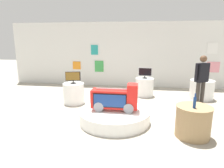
{
  "coord_description": "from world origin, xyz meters",
  "views": [
    {
      "loc": [
        0.54,
        -4.7,
        2.12
      ],
      "look_at": [
        -0.26,
        0.66,
        0.9
      ],
      "focal_mm": 31.28,
      "sensor_mm": 36.0,
      "label": 1
    }
  ],
  "objects": [
    {
      "name": "tv_on_left_rear",
      "position": [
        0.71,
        2.74,
        0.92
      ],
      "size": [
        0.51,
        0.19,
        0.4
      ],
      "color": "black",
      "rests_on": "display_pedestal_left_rear"
    },
    {
      "name": "display_pedestal_right_rear",
      "position": [
        2.78,
        2.65,
        0.35
      ],
      "size": [
        0.84,
        0.84,
        0.7
      ],
      "primitive_type": "cylinder",
      "color": "white",
      "rests_on": "ground"
    },
    {
      "name": "tv_on_right_rear",
      "position": [
        2.78,
        2.65,
        0.89
      ],
      "size": [
        0.43,
        0.23,
        0.38
      ],
      "color": "black",
      "rests_on": "display_pedestal_right_rear"
    },
    {
      "name": "bottle_on_side_table",
      "position": [
        1.69,
        -0.56,
        0.84
      ],
      "size": [
        0.06,
        0.06,
        0.32
      ],
      "color": "navy",
      "rests_on": "side_table_round"
    },
    {
      "name": "main_display_pedestal",
      "position": [
        -0.11,
        0.12,
        0.16
      ],
      "size": [
        1.86,
        1.86,
        0.32
      ],
      "primitive_type": "cylinder",
      "color": "white",
      "rests_on": "ground"
    },
    {
      "name": "back_wall_display",
      "position": [
        0.0,
        4.33,
        1.46
      ],
      "size": [
        11.29,
        0.13,
        2.92
      ],
      "color": "silver",
      "rests_on": "ground"
    },
    {
      "name": "tv_on_center_rear",
      "position": [
        -1.7,
        1.47,
        0.92
      ],
      "size": [
        0.49,
        0.18,
        0.4
      ],
      "color": "black",
      "rests_on": "display_pedestal_center_rear"
    },
    {
      "name": "shopper_browsing_near_truck",
      "position": [
        2.36,
        1.39,
        0.99
      ],
      "size": [
        0.48,
        0.38,
        1.69
      ],
      "color": "#38332D",
      "rests_on": "ground"
    },
    {
      "name": "display_pedestal_left_rear",
      "position": [
        0.71,
        2.75,
        0.35
      ],
      "size": [
        0.69,
        0.69,
        0.7
      ],
      "primitive_type": "cylinder",
      "color": "white",
      "rests_on": "ground"
    },
    {
      "name": "novelty_firetruck_tv",
      "position": [
        -0.09,
        0.12,
        0.61
      ],
      "size": [
        1.19,
        0.43,
        0.71
      ],
      "color": "gray",
      "rests_on": "main_display_pedestal"
    },
    {
      "name": "display_pedestal_center_rear",
      "position": [
        -1.7,
        1.47,
        0.35
      ],
      "size": [
        0.71,
        0.71,
        0.7
      ],
      "primitive_type": "cylinder",
      "color": "white",
      "rests_on": "ground"
    },
    {
      "name": "ground_plane",
      "position": [
        0.0,
        0.0,
        0.0
      ],
      "size": [
        30.0,
        30.0,
        0.0
      ],
      "primitive_type": "plane",
      "color": "#A8A091"
    },
    {
      "name": "side_table_round",
      "position": [
        1.73,
        -0.45,
        0.36
      ],
      "size": [
        0.78,
        0.78,
        0.71
      ],
      "color": "#9E7F56",
      "rests_on": "ground"
    }
  ]
}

